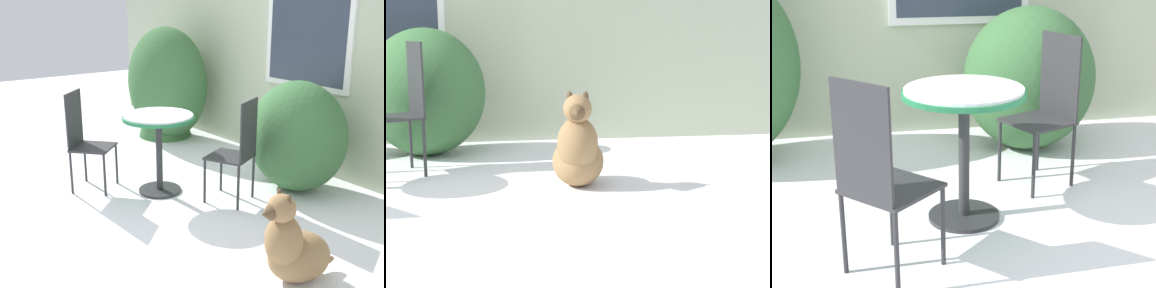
{
  "view_description": "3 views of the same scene",
  "coord_description": "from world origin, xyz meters",
  "views": [
    {
      "loc": [
        3.46,
        -1.93,
        1.86
      ],
      "look_at": [
        0.0,
        0.6,
        0.55
      ],
      "focal_mm": 45.0,
      "sensor_mm": 36.0,
      "label": 1
    },
    {
      "loc": [
        0.95,
        -3.59,
        1.05
      ],
      "look_at": [
        1.54,
        0.37,
        0.29
      ],
      "focal_mm": 55.0,
      "sensor_mm": 36.0,
      "label": 2
    },
    {
      "loc": [
        -0.96,
        -2.63,
        1.56
      ],
      "look_at": [
        -0.34,
        0.45,
        0.46
      ],
      "focal_mm": 55.0,
      "sensor_mm": 36.0,
      "label": 3
    }
  ],
  "objects": [
    {
      "name": "shrub_middle",
      "position": [
        0.4,
        1.59,
        0.55
      ],
      "size": [
        1.02,
        0.88,
        1.1
      ],
      "color": "#386638",
      "rests_on": "ground_plane"
    },
    {
      "name": "dog",
      "position": [
        1.53,
        0.32,
        0.24
      ],
      "size": [
        0.43,
        0.65,
        0.68
      ],
      "rotation": [
        0.0,
        0.0,
        -0.17
      ],
      "color": "#937047",
      "rests_on": "ground_plane"
    },
    {
      "name": "patio_chair_near_table",
      "position": [
        0.31,
        0.9,
        0.53
      ],
      "size": [
        0.5,
        0.5,
        0.99
      ],
      "rotation": [
        0.0,
        0.0,
        -1.15
      ],
      "color": "#2D2D30",
      "rests_on": "ground_plane"
    }
  ]
}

